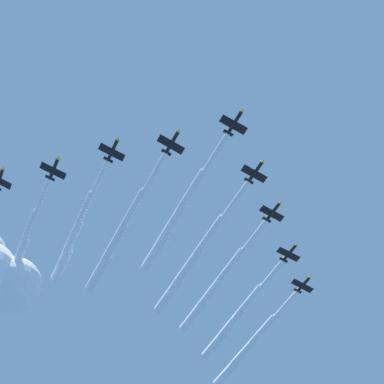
{
  "coord_description": "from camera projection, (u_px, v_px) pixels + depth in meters",
  "views": [
    {
      "loc": [
        34.77,
        110.17,
        71.31
      ],
      "look_at": [
        0.0,
        0.0,
        211.75
      ],
      "focal_mm": 52.9,
      "sensor_mm": 36.0,
      "label": 1
    }
  ],
  "objects": [
    {
      "name": "jet_lead",
      "position": [
        172.0,
        224.0,
        191.37
      ],
      "size": [
        15.67,
        73.79,
        4.19
      ],
      "color": "black"
    },
    {
      "name": "jet_port_outer",
      "position": [
        231.0,
        324.0,
        224.32
      ],
      "size": [
        15.12,
        72.96,
        4.11
      ],
      "color": "black"
    },
    {
      "name": "jet_starboard_mid",
      "position": [
        73.0,
        239.0,
        197.57
      ],
      "size": [
        14.01,
        69.3,
        4.17
      ],
      "color": "black"
    },
    {
      "name": "jet_starboard_outer",
      "position": [
        19.0,
        257.0,
        199.87
      ],
      "size": [
        14.83,
        71.46,
        4.09
      ],
      "color": "black"
    },
    {
      "name": "jet_port_inner",
      "position": [
        187.0,
        268.0,
        204.53
      ],
      "size": [
        17.36,
        80.06,
        4.15
      ],
      "color": "black"
    },
    {
      "name": "jet_trail_port",
      "position": [
        243.0,
        353.0,
        238.51
      ],
      "size": [
        15.39,
        78.41,
        4.24
      ],
      "color": "black"
    },
    {
      "name": "jet_port_mid",
      "position": [
        210.0,
        293.0,
        215.05
      ],
      "size": [
        16.4,
        75.24,
        4.14
      ],
      "color": "black"
    },
    {
      "name": "jet_starboard_inner",
      "position": [
        114.0,
        245.0,
        194.15
      ],
      "size": [
        17.09,
        77.47,
        4.22
      ],
      "color": "black"
    }
  ]
}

